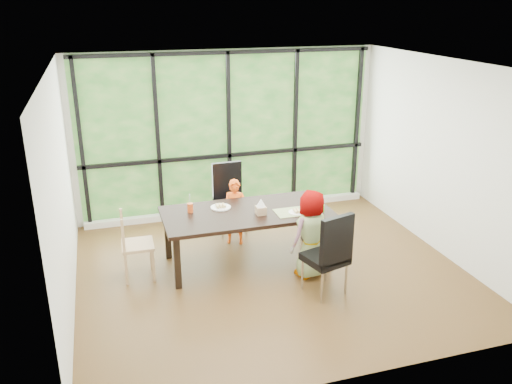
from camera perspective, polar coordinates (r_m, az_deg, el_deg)
ground at (r=7.16m, az=1.59°, el=-8.47°), size 5.00×5.00×0.00m
back_wall at (r=8.69m, az=-3.03°, el=6.31°), size 5.00×0.00×5.00m
foliage_backdrop at (r=8.68m, az=-3.00°, el=6.28°), size 4.80×0.02×2.65m
window_mullions at (r=8.64m, az=-2.93°, el=6.22°), size 4.80×0.06×2.65m
window_sill at (r=9.00m, az=-2.72°, el=-1.89°), size 4.80×0.12×0.10m
dining_table at (r=7.22m, az=-0.99°, el=-4.85°), size 2.30×1.18×0.75m
chair_window_leather at (r=8.07m, az=-2.75°, el=-0.82°), size 0.47×0.47×1.08m
chair_interior_leather at (r=6.48m, az=7.49°, el=-6.49°), size 0.57×0.57×1.08m
chair_end_beech at (r=6.99m, az=-12.67°, el=-5.60°), size 0.41×0.43×0.90m
child_toddler at (r=7.74m, az=-2.30°, el=-2.15°), size 0.42×0.35×0.98m
child_older at (r=6.82m, az=5.76°, el=-4.55°), size 0.67×0.54×1.17m
placemat at (r=7.05m, az=3.94°, el=-2.17°), size 0.45×0.33×0.01m
plate_far at (r=7.19m, az=-3.84°, el=-1.67°), size 0.28×0.28×0.02m
plate_near at (r=7.04m, az=4.43°, el=-2.21°), size 0.22×0.22×0.01m
orange_cup at (r=7.08m, az=-7.13°, el=-1.70°), size 0.08×0.08×0.12m
green_cup at (r=7.08m, az=7.13°, el=-1.79°), size 0.07×0.07×0.10m
tissue_box at (r=6.95m, az=0.53°, el=-2.00°), size 0.13×0.13×0.11m
crepe_rolls_far at (r=7.18m, az=-3.84°, el=-1.47°), size 0.15×0.12×0.04m
crepe_rolls_near at (r=7.03m, az=4.44°, el=-2.02°), size 0.10×0.12×0.04m
straw_white at (r=7.04m, az=-7.16°, el=-0.92°), size 0.01×0.04×0.20m
straw_pink at (r=7.04m, az=7.16°, el=-1.10°), size 0.01×0.04×0.20m
tissue at (r=6.91m, az=0.54°, el=-1.15°), size 0.12×0.12×0.11m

